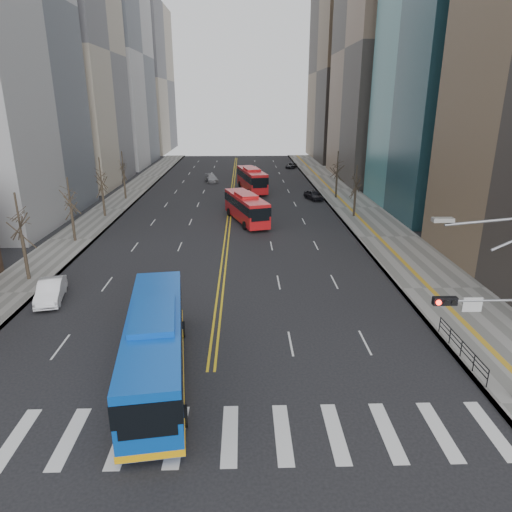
{
  "coord_description": "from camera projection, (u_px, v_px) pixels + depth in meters",
  "views": [
    {
      "loc": [
        1.9,
        -16.71,
        14.1
      ],
      "look_at": [
        2.64,
        10.71,
        4.78
      ],
      "focal_mm": 32.0,
      "sensor_mm": 36.0,
      "label": 1
    }
  ],
  "objects": [
    {
      "name": "ground",
      "position": [
        203.0,
        435.0,
        20.3
      ],
      "size": [
        220.0,
        220.0,
        0.0
      ],
      "primitive_type": "plane",
      "color": "black"
    },
    {
      "name": "sidewalk_right",
      "position": [
        356.0,
        208.0,
        63.32
      ],
      "size": [
        7.0,
        130.0,
        0.15
      ],
      "primitive_type": "cube",
      "color": "#65635E",
      "rests_on": "ground"
    },
    {
      "name": "sidewalk_left",
      "position": [
        110.0,
        209.0,
        62.44
      ],
      "size": [
        5.0,
        130.0,
        0.15
      ],
      "primitive_type": "cube",
      "color": "#65635E",
      "rests_on": "ground"
    },
    {
      "name": "crosswalk",
      "position": [
        203.0,
        435.0,
        20.3
      ],
      "size": [
        26.7,
        4.0,
        0.01
      ],
      "color": "silver",
      "rests_on": "ground"
    },
    {
      "name": "centerline",
      "position": [
        232.0,
        195.0,
        72.36
      ],
      "size": [
        0.55,
        100.0,
        0.01
      ],
      "color": "gold",
      "rests_on": "ground"
    },
    {
      "name": "office_towers",
      "position": [
        232.0,
        40.0,
        77.45
      ],
      "size": [
        83.0,
        134.0,
        58.0
      ],
      "color": "#939396",
      "rests_on": "ground"
    },
    {
      "name": "signal_mast",
      "position": [
        502.0,
        313.0,
        20.98
      ],
      "size": [
        5.37,
        0.37,
        9.39
      ],
      "color": "gray",
      "rests_on": "ground"
    },
    {
      "name": "pedestrian_railing",
      "position": [
        462.0,
        346.0,
        26.08
      ],
      "size": [
        0.06,
        6.06,
        1.02
      ],
      "color": "black",
      "rests_on": "sidewalk_right"
    },
    {
      "name": "street_trees",
      "position": [
        163.0,
        188.0,
        51.25
      ],
      "size": [
        35.2,
        47.2,
        7.6
      ],
      "color": "#32271E",
      "rests_on": "ground"
    },
    {
      "name": "blue_bus",
      "position": [
        155.0,
        343.0,
        24.03
      ],
      "size": [
        4.55,
        13.5,
        3.83
      ],
      "color": "#0C4AB6",
      "rests_on": "ground"
    },
    {
      "name": "red_bus_near",
      "position": [
        246.0,
        206.0,
        55.72
      ],
      "size": [
        5.6,
        11.36,
        3.52
      ],
      "color": "red",
      "rests_on": "ground"
    },
    {
      "name": "red_bus_far",
      "position": [
        252.0,
        178.0,
        75.29
      ],
      "size": [
        5.0,
        12.12,
        3.73
      ],
      "color": "red",
      "rests_on": "ground"
    },
    {
      "name": "car_white",
      "position": [
        51.0,
        291.0,
        33.8
      ],
      "size": [
        2.6,
        4.96,
        1.56
      ],
      "primitive_type": "imported",
      "rotation": [
        0.0,
        0.0,
        0.21
      ],
      "color": "white",
      "rests_on": "ground"
    },
    {
      "name": "car_dark_mid",
      "position": [
        314.0,
        195.0,
        68.71
      ],
      "size": [
        2.95,
        4.52,
        1.43
      ],
      "primitive_type": "imported",
      "rotation": [
        0.0,
        0.0,
        0.33
      ],
      "color": "black",
      "rests_on": "ground"
    },
    {
      "name": "car_silver",
      "position": [
        212.0,
        178.0,
        83.85
      ],
      "size": [
        2.97,
        4.91,
        1.33
      ],
      "primitive_type": "imported",
      "rotation": [
        0.0,
        0.0,
        0.26
      ],
      "color": "gray",
      "rests_on": "ground"
    },
    {
      "name": "car_dark_far",
      "position": [
        291.0,
        166.0,
        101.4
      ],
      "size": [
        3.0,
        4.39,
        1.11
      ],
      "primitive_type": "imported",
      "rotation": [
        0.0,
        0.0,
        -0.31
      ],
      "color": "black",
      "rests_on": "ground"
    }
  ]
}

